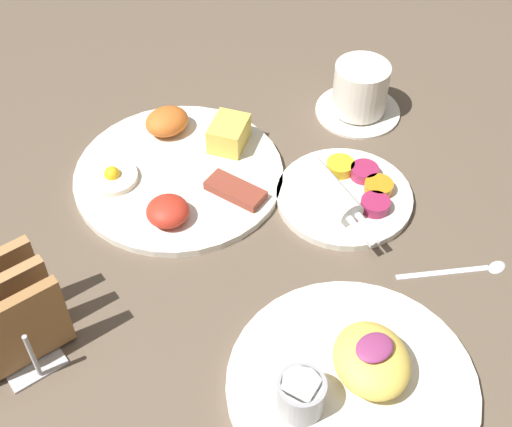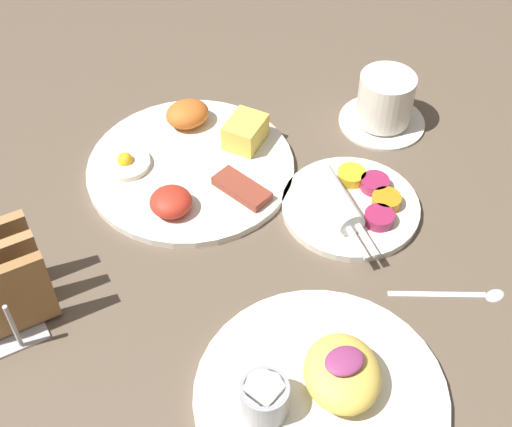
{
  "view_description": "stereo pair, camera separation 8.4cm",
  "coord_description": "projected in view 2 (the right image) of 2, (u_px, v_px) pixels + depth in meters",
  "views": [
    {
      "loc": [
        -0.26,
        -0.4,
        0.65
      ],
      "look_at": [
        0.08,
        0.05,
        0.03
      ],
      "focal_mm": 50.0,
      "sensor_mm": 36.0,
      "label": 1
    },
    {
      "loc": [
        -0.19,
        -0.45,
        0.65
      ],
      "look_at": [
        0.08,
        0.05,
        0.03
      ],
      "focal_mm": 50.0,
      "sensor_mm": 36.0,
      "label": 2
    }
  ],
  "objects": [
    {
      "name": "plate_foreground",
      "position": [
        321.0,
        390.0,
        0.7
      ],
      "size": [
        0.25,
        0.25,
        0.06
      ],
      "color": "silver",
      "rests_on": "ground_plane"
    },
    {
      "name": "plate_breakfast",
      "position": [
        192.0,
        162.0,
        0.93
      ],
      "size": [
        0.27,
        0.27,
        0.05
      ],
      "color": "silver",
      "rests_on": "ground_plane"
    },
    {
      "name": "ground_plane",
      "position": [
        217.0,
        285.0,
        0.81
      ],
      "size": [
        3.0,
        3.0,
        0.0
      ],
      "primitive_type": "plane",
      "color": "brown"
    },
    {
      "name": "coffee_cup",
      "position": [
        385.0,
        103.0,
        0.97
      ],
      "size": [
        0.12,
        0.12,
        0.08
      ],
      "color": "silver",
      "rests_on": "ground_plane"
    },
    {
      "name": "plate_condiments",
      "position": [
        351.0,
        203.0,
        0.88
      ],
      "size": [
        0.17,
        0.18,
        0.04
      ],
      "color": "silver",
      "rests_on": "ground_plane"
    },
    {
      "name": "teaspoon",
      "position": [
        466.0,
        294.0,
        0.8
      ],
      "size": [
        0.12,
        0.07,
        0.01
      ],
      "color": "silver",
      "rests_on": "ground_plane"
    }
  ]
}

